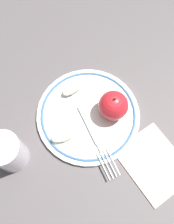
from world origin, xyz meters
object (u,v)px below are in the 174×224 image
Objects in this scene: apple_slice_front at (64,135)px; apple_slice_back at (73,87)px; drinking_glass at (8,152)px; plate at (87,116)px; apple_red_whole at (113,106)px; fork at (96,138)px; napkin_folded at (154,164)px.

apple_slice_back is (0.10, 0.06, 0.00)m from apple_slice_front.
drinking_glass is at bearing 11.58° from apple_slice_back.
apple_slice_front is 0.12m from apple_slice_back.
plate is 4.02× the size of apple_slice_back.
plate is at bearing 76.58° from apple_slice_back.
apple_slice_back is (-0.01, 0.11, -0.02)m from apple_red_whole.
fork is (-0.08, -0.01, -0.03)m from apple_red_whole.
apple_red_whole is at bearing -42.58° from plate.
apple_slice_front is 0.41× the size of napkin_folded.
drinking_glass is at bearing 178.32° from apple_slice_front.
apple_red_whole is at bearing 124.15° from fork.
plate is 4.02× the size of apple_slice_front.
apple_slice_front is at bearing -118.40° from fork.
fork is at bearing -123.27° from plate.
apple_slice_back is 0.13m from fork.
napkin_folded is (-0.04, -0.14, -0.04)m from apple_red_whole.
apple_slice_front is at bearing 173.12° from plate.
plate is at bearing 90.77° from napkin_folded.
drinking_glass is (-0.14, 0.12, 0.03)m from fork.
plate is at bearing 137.42° from apple_red_whole.
apple_red_whole is at bearing 74.07° from napkin_folded.
napkin_folded is at bearing 41.79° from fork.
apple_red_whole reaches higher than apple_slice_front.
apple_red_whole reaches higher than apple_slice_back.
apple_red_whole is at bearing -27.11° from drinking_glass.
drinking_glass is 0.63× the size of napkin_folded.
apple_slice_front reaches higher than napkin_folded.
drinking_glass is at bearing 152.89° from apple_red_whole.
plate is 0.06m from fork.
apple_slice_back is at bearing 83.04° from napkin_folded.
drinking_glass is at bearing 157.68° from plate.
drinking_glass reaches higher than apple_red_whole.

